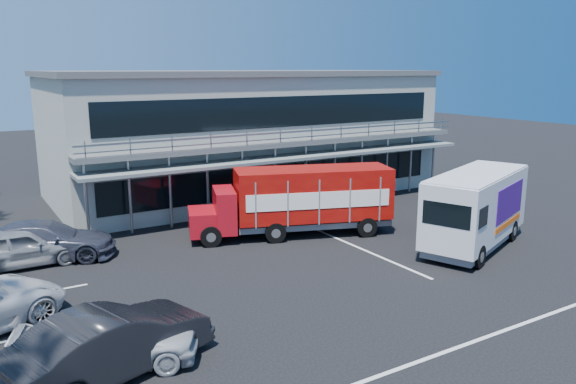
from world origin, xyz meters
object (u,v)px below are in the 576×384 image
red_truck (299,199)px  white_van (476,208)px  parked_car_a (107,338)px  parked_car_b (112,343)px

red_truck → white_van: white_van is taller
white_van → red_truck: bearing=112.6°
white_van → parked_car_a: size_ratio=1.53×
white_van → parked_car_b: size_ratio=1.35×
red_truck → parked_car_a: 12.67m
parked_car_a → white_van: bearing=-63.9°
red_truck → parked_car_b: 12.95m
white_van → parked_car_a: (-15.67, -1.78, -0.94)m
parked_car_a → parked_car_b: parked_car_b is taller
white_van → parked_car_a: bearing=164.8°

